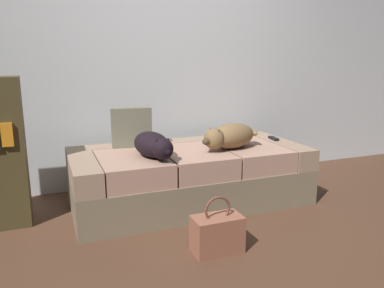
{
  "coord_description": "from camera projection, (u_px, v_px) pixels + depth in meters",
  "views": [
    {
      "loc": [
        -1.12,
        -1.91,
        1.22
      ],
      "look_at": [
        0.0,
        0.95,
        0.53
      ],
      "focal_mm": 35.3,
      "sensor_mm": 36.0,
      "label": 1
    }
  ],
  "objects": [
    {
      "name": "dog_dark",
      "position": [
        154.0,
        145.0,
        2.89
      ],
      "size": [
        0.3,
        0.57,
        0.19
      ],
      "color": "black",
      "rests_on": "couch"
    },
    {
      "name": "throw_pillow",
      "position": [
        131.0,
        127.0,
        3.24
      ],
      "size": [
        0.35,
        0.16,
        0.34
      ],
      "primitive_type": "cube",
      "rotation": [
        0.0,
        0.0,
        -0.13
      ],
      "color": "#6E6B57",
      "rests_on": "couch"
    },
    {
      "name": "back_wall",
      "position": [
        163.0,
        40.0,
        3.64
      ],
      "size": [
        6.4,
        0.1,
        2.8
      ],
      "primitive_type": "cube",
      "color": "silver",
      "rests_on": "ground"
    },
    {
      "name": "handbag",
      "position": [
        217.0,
        233.0,
        2.42
      ],
      "size": [
        0.32,
        0.18,
        0.38
      ],
      "color": "#945841",
      "rests_on": "ground"
    },
    {
      "name": "tv_remote",
      "position": [
        274.0,
        138.0,
        3.56
      ],
      "size": [
        0.06,
        0.15,
        0.02
      ],
      "primitive_type": "cube",
      "rotation": [
        0.0,
        0.0,
        -0.14
      ],
      "color": "black",
      "rests_on": "couch"
    },
    {
      "name": "couch",
      "position": [
        190.0,
        176.0,
        3.26
      ],
      "size": [
        1.97,
        0.92,
        0.48
      ],
      "color": "#7F6F57",
      "rests_on": "ground"
    },
    {
      "name": "dog_tan",
      "position": [
        229.0,
        136.0,
        3.18
      ],
      "size": [
        0.6,
        0.41,
        0.21
      ],
      "color": "brown",
      "rests_on": "couch"
    },
    {
      "name": "ground_plane",
      "position": [
        246.0,
        255.0,
        2.4
      ],
      "size": [
        10.0,
        10.0,
        0.0
      ],
      "primitive_type": "plane",
      "color": "#523424"
    }
  ]
}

